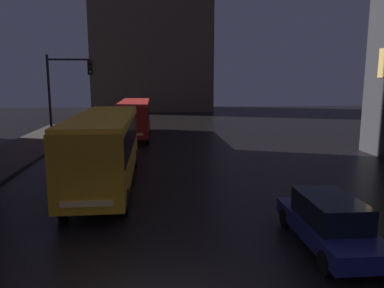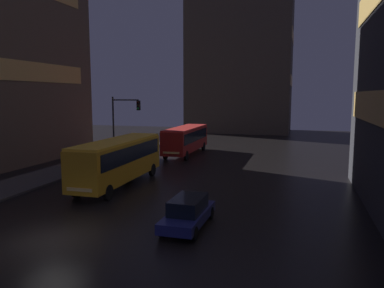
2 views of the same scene
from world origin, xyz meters
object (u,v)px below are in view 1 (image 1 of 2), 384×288
bus_far (135,115)px  traffic_light_main (64,89)px  bus_near (105,143)px  car_taxi (329,222)px

bus_far → traffic_light_main: 8.75m
bus_near → traffic_light_main: traffic_light_main is taller
bus_near → bus_far: bearing=-92.3°
bus_near → bus_far: 15.13m
bus_far → car_taxi: bus_far is taller
bus_far → bus_near: bearing=87.8°
bus_near → car_taxi: (7.38, -6.95, -1.30)m
bus_near → traffic_light_main: (-3.53, 7.71, 2.23)m
bus_near → car_taxi: size_ratio=2.29×
bus_near → traffic_light_main: bearing=-66.0°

